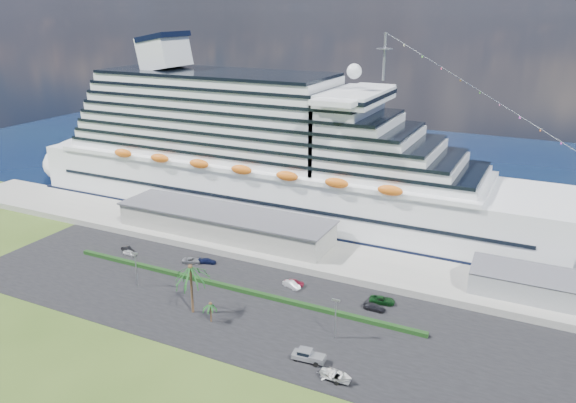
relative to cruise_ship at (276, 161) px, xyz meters
The scene contains 22 objects.
ground 69.56m from the cruise_ship, 71.40° to the right, with size 420.00×420.00×0.00m, color #334A18.
asphalt_lot 59.58m from the cruise_ship, 67.89° to the right, with size 140.00×38.00×0.12m, color black.
wharf 35.90m from the cruise_ship, 48.10° to the right, with size 240.00×20.00×1.80m, color gray.
water 71.40m from the cruise_ship, 71.93° to the left, with size 420.00×160.00×0.02m, color black.
cruise_ship is the anchor object (origin of this frame).
terminal_building 26.92m from the cruise_ship, 98.22° to the right, with size 61.00×15.00×6.30m.
port_shed 78.32m from the cruise_ship, 18.08° to the right, with size 24.00×12.31×7.37m.
hedge 52.41m from the cruise_ship, 74.26° to the right, with size 88.00×1.10×0.90m, color black.
lamp_post_left 57.50m from the cruise_ship, 96.59° to the right, with size 1.60×0.35×8.27m.
lamp_post_right 70.64m from the cruise_ship, 53.44° to the right, with size 1.60×0.35×8.27m.
palm_tall 61.56m from the cruise_ship, 79.12° to the right, with size 8.82×8.82×11.13m.
palm_short 65.13m from the cruise_ship, 74.52° to the right, with size 3.53×3.53×4.56m.
parked_car_0 50.45m from the cruise_ship, 114.05° to the right, with size 1.48×3.67×1.25m, color silver.
parked_car_1 50.02m from the cruise_ship, 116.66° to the right, with size 1.47×4.23×1.39m, color black.
parked_car_2 43.65m from the cruise_ship, 93.62° to the right, with size 2.17×4.70×1.31m, color gray.
parked_car_3 42.18m from the cruise_ship, 88.46° to the right, with size 1.74×4.29×1.24m, color #11183C.
parked_car_4 50.13m from the cruise_ship, 57.80° to the right, with size 1.84×4.56×1.56m, color maroon.
parked_car_5 50.96m from the cruise_ship, 58.59° to the right, with size 1.56×4.46×1.47m, color silver.
parked_car_6 62.24m from the cruise_ship, 40.64° to the right, with size 2.52×5.47×1.52m, color black.
parked_car_7 64.13m from the cruise_ship, 43.45° to the right, with size 1.89×4.65×1.35m, color black.
pickup_truck 77.90m from the cruise_ship, 58.41° to the right, with size 6.26×2.79×2.14m.
boat_trailer 83.98m from the cruise_ship, 55.69° to the right, with size 6.39×4.07×1.84m.
Camera 1 is at (52.87, -79.27, 59.83)m, focal length 35.00 mm.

